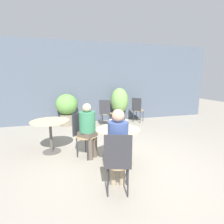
{
  "coord_description": "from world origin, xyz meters",
  "views": [
    {
      "loc": [
        -1.06,
        -2.83,
        1.67
      ],
      "look_at": [
        -0.11,
        0.57,
        0.99
      ],
      "focal_mm": 28.0,
      "sensor_mm": 36.0,
      "label": 1
    }
  ],
  "objects": [
    {
      "name": "cafe_table_far",
      "position": [
        -1.38,
        1.19,
        0.59
      ],
      "size": [
        0.85,
        0.85,
        0.74
      ],
      "color": "#514C47",
      "rests_on": "ground_plane"
    },
    {
      "name": "ground_plane",
      "position": [
        0.0,
        0.0,
        0.0
      ],
      "size": [
        20.0,
        20.0,
        0.0
      ],
      "primitive_type": "plane",
      "color": "gray"
    },
    {
      "name": "cafe_table_near",
      "position": [
        -0.11,
        0.17,
        0.59
      ],
      "size": [
        0.83,
        0.83,
        0.74
      ],
      "color": "#514C47",
      "rests_on": "ground_plane"
    },
    {
      "name": "beer_glass_1",
      "position": [
        0.02,
        0.05,
        0.84
      ],
      "size": [
        0.06,
        0.06,
        0.2
      ],
      "color": "beige",
      "rests_on": "cafe_table_near"
    },
    {
      "name": "storefront_wall",
      "position": [
        0.0,
        3.84,
        1.5
      ],
      "size": [
        10.0,
        0.06,
        3.0
      ],
      "color": "#4C5666",
      "rests_on": "ground_plane"
    },
    {
      "name": "potted_plant_0",
      "position": [
        -0.96,
        3.49,
        0.65
      ],
      "size": [
        0.77,
        0.77,
        1.13
      ],
      "color": "slate",
      "rests_on": "ground_plane"
    },
    {
      "name": "seated_person_0",
      "position": [
        -0.59,
        0.7,
        0.7
      ],
      "size": [
        0.43,
        0.44,
        1.17
      ],
      "rotation": [
        0.0,
        0.0,
        0.75
      ],
      "color": "brown",
      "rests_on": "ground_plane"
    },
    {
      "name": "bistro_chair_1",
      "position": [
        -0.37,
        -0.67,
        0.56
      ],
      "size": [
        0.46,
        0.48,
        0.95
      ],
      "rotation": [
        0.0,
        0.0,
        -3.44
      ],
      "color": "#997F56",
      "rests_on": "ground_plane"
    },
    {
      "name": "beer_glass_0",
      "position": [
        -0.2,
        0.32,
        0.82
      ],
      "size": [
        0.06,
        0.06,
        0.16
      ],
      "color": "silver",
      "rests_on": "cafe_table_near"
    },
    {
      "name": "bistro_chair_2",
      "position": [
        1.64,
        3.22,
        0.56
      ],
      "size": [
        0.5,
        0.5,
        0.95
      ],
      "rotation": [
        0.0,
        0.0,
        2.31
      ],
      "color": "#997F56",
      "rests_on": "ground_plane"
    },
    {
      "name": "seated_person_1",
      "position": [
        -0.32,
        -0.52,
        0.75
      ],
      "size": [
        0.33,
        0.35,
        1.25
      ],
      "rotation": [
        0.0,
        0.0,
        2.84
      ],
      "color": "gray",
      "rests_on": "ground_plane"
    },
    {
      "name": "bistro_chair_0",
      "position": [
        -0.7,
        0.82,
        0.56
      ],
      "size": [
        0.5,
        0.5,
        0.95
      ],
      "rotation": [
        0.0,
        0.0,
        0.75
      ],
      "color": "#997F56",
      "rests_on": "ground_plane"
    },
    {
      "name": "potted_plant_1",
      "position": [
        0.98,
        3.41,
        0.75
      ],
      "size": [
        0.67,
        0.67,
        1.32
      ],
      "color": "#47423D",
      "rests_on": "ground_plane"
    },
    {
      "name": "bistro_chair_3",
      "position": [
        0.32,
        2.95,
        0.56
      ],
      "size": [
        0.47,
        0.49,
        0.95
      ],
      "rotation": [
        0.0,
        0.0,
        2.74
      ],
      "color": "#997F56",
      "rests_on": "ground_plane"
    }
  ]
}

